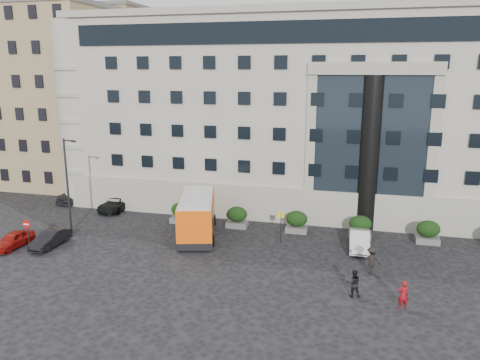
# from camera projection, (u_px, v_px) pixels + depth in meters

# --- Properties ---
(ground) EXTENTS (120.00, 120.00, 0.00)m
(ground) POSITION_uv_depth(u_px,v_px,m) (194.00, 260.00, 33.76)
(ground) COLOR black
(ground) RESTS_ON ground
(civic_building) EXTENTS (44.00, 24.00, 18.00)m
(civic_building) POSITION_uv_depth(u_px,v_px,m) (312.00, 111.00, 50.99)
(civic_building) COLOR #9E978B
(civic_building) RESTS_ON ground
(entrance_column) EXTENTS (1.80, 1.80, 13.00)m
(entrance_column) POSITION_uv_depth(u_px,v_px,m) (369.00, 154.00, 39.11)
(entrance_column) COLOR black
(entrance_column) RESTS_ON ground
(apartment_near) EXTENTS (14.00, 14.00, 20.00)m
(apartment_near) POSITION_uv_depth(u_px,v_px,m) (59.00, 98.00, 56.01)
(apartment_near) COLOR #998059
(apartment_near) RESTS_ON ground
(apartment_far) EXTENTS (13.00, 13.00, 22.00)m
(apartment_far) POSITION_uv_depth(u_px,v_px,m) (112.00, 85.00, 73.46)
(apartment_far) COLOR #83634C
(apartment_far) RESTS_ON ground
(hedge_a) EXTENTS (1.80, 1.26, 1.84)m
(hedge_a) POSITION_uv_depth(u_px,v_px,m) (181.00, 212.00, 41.85)
(hedge_a) COLOR #51514F
(hedge_a) RESTS_ON ground
(hedge_b) EXTENTS (1.80, 1.26, 1.84)m
(hedge_b) POSITION_uv_depth(u_px,v_px,m) (237.00, 217.00, 40.61)
(hedge_b) COLOR #51514F
(hedge_b) RESTS_ON ground
(hedge_c) EXTENTS (1.80, 1.26, 1.84)m
(hedge_c) POSITION_uv_depth(u_px,v_px,m) (297.00, 221.00, 39.38)
(hedge_c) COLOR #51514F
(hedge_c) RESTS_ON ground
(hedge_d) EXTENTS (1.80, 1.26, 1.84)m
(hedge_d) POSITION_uv_depth(u_px,v_px,m) (360.00, 226.00, 38.14)
(hedge_d) COLOR #51514F
(hedge_d) RESTS_ON ground
(hedge_e) EXTENTS (1.80, 1.26, 1.84)m
(hedge_e) POSITION_uv_depth(u_px,v_px,m) (428.00, 232.00, 36.90)
(hedge_e) COLOR #51514F
(hedge_e) RESTS_ON ground
(street_lamp) EXTENTS (1.16, 0.18, 8.00)m
(street_lamp) POSITION_uv_depth(u_px,v_px,m) (68.00, 182.00, 38.42)
(street_lamp) COLOR #262628
(street_lamp) RESTS_ON ground
(bus_stop_sign) EXTENTS (0.50, 0.08, 2.52)m
(bus_stop_sign) POSITION_uv_depth(u_px,v_px,m) (281.00, 222.00, 36.76)
(bus_stop_sign) COLOR #262628
(bus_stop_sign) RESTS_ON ground
(no_entry_sign) EXTENTS (0.64, 0.16, 2.32)m
(no_entry_sign) POSITION_uv_depth(u_px,v_px,m) (27.00, 228.00, 35.49)
(no_entry_sign) COLOR #262628
(no_entry_sign) RESTS_ON ground
(minibus) EXTENTS (4.80, 8.33, 3.29)m
(minibus) POSITION_uv_depth(u_px,v_px,m) (197.00, 214.00, 38.48)
(minibus) COLOR #EF570B
(minibus) RESTS_ON ground
(red_truck) EXTENTS (2.25, 4.67, 2.50)m
(red_truck) POSITION_uv_depth(u_px,v_px,m) (126.00, 190.00, 48.33)
(red_truck) COLOR maroon
(red_truck) RESTS_ON ground
(parked_car_a) EXTENTS (1.62, 3.69, 1.23)m
(parked_car_a) POSITION_uv_depth(u_px,v_px,m) (13.00, 240.00, 36.05)
(parked_car_a) COLOR maroon
(parked_car_a) RESTS_ON ground
(parked_car_b) EXTENTS (1.38, 3.78, 1.24)m
(parked_car_b) POSITION_uv_depth(u_px,v_px,m) (50.00, 239.00, 36.23)
(parked_car_b) COLOR black
(parked_car_b) RESTS_ON ground
(parked_car_c) EXTENTS (3.03, 5.73, 1.58)m
(parked_car_c) POSITION_uv_depth(u_px,v_px,m) (79.00, 193.00, 48.94)
(parked_car_c) COLOR black
(parked_car_c) RESTS_ON ground
(parked_car_d) EXTENTS (2.23, 4.62, 1.27)m
(parked_car_d) POSITION_uv_depth(u_px,v_px,m) (116.00, 204.00, 45.53)
(parked_car_d) COLOR black
(parked_car_d) RESTS_ON ground
(white_taxi) EXTENTS (1.58, 4.25, 1.39)m
(white_taxi) POSITION_uv_depth(u_px,v_px,m) (359.00, 240.00, 35.71)
(white_taxi) COLOR silver
(white_taxi) RESTS_ON ground
(pedestrian_a) EXTENTS (0.71, 0.56, 1.73)m
(pedestrian_a) POSITION_uv_depth(u_px,v_px,m) (403.00, 295.00, 26.73)
(pedestrian_a) COLOR maroon
(pedestrian_a) RESTS_ON ground
(pedestrian_b) EXTENTS (0.95, 0.81, 1.73)m
(pedestrian_b) POSITION_uv_depth(u_px,v_px,m) (354.00, 283.00, 28.22)
(pedestrian_b) COLOR black
(pedestrian_b) RESTS_ON ground
(pedestrian_c) EXTENTS (1.30, 0.80, 1.94)m
(pedestrian_c) POSITION_uv_depth(u_px,v_px,m) (372.00, 260.00, 31.31)
(pedestrian_c) COLOR black
(pedestrian_c) RESTS_ON ground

